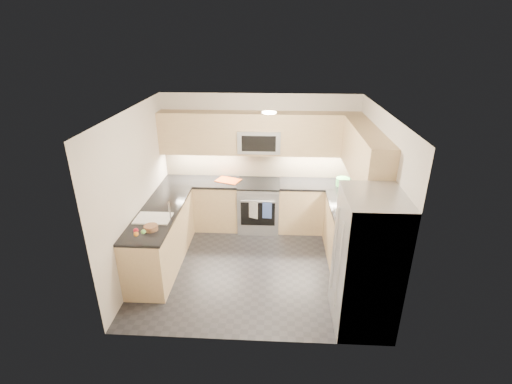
# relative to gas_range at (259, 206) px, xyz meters

# --- Properties ---
(floor) EXTENTS (3.60, 3.20, 0.00)m
(floor) POSITION_rel_gas_range_xyz_m (0.00, -1.28, -0.46)
(floor) COLOR #232328
(floor) RESTS_ON ground
(ceiling) EXTENTS (3.60, 3.20, 0.02)m
(ceiling) POSITION_rel_gas_range_xyz_m (0.00, -1.28, 2.04)
(ceiling) COLOR beige
(ceiling) RESTS_ON wall_back
(wall_back) EXTENTS (3.60, 0.02, 2.50)m
(wall_back) POSITION_rel_gas_range_xyz_m (0.00, 0.32, 0.79)
(wall_back) COLOR beige
(wall_back) RESTS_ON floor
(wall_front) EXTENTS (3.60, 0.02, 2.50)m
(wall_front) POSITION_rel_gas_range_xyz_m (0.00, -2.88, 0.79)
(wall_front) COLOR beige
(wall_front) RESTS_ON floor
(wall_left) EXTENTS (0.02, 3.20, 2.50)m
(wall_left) POSITION_rel_gas_range_xyz_m (-1.80, -1.28, 0.79)
(wall_left) COLOR beige
(wall_left) RESTS_ON floor
(wall_right) EXTENTS (0.02, 3.20, 2.50)m
(wall_right) POSITION_rel_gas_range_xyz_m (1.80, -1.28, 0.79)
(wall_right) COLOR beige
(wall_right) RESTS_ON floor
(base_cab_back_left) EXTENTS (1.42, 0.60, 0.90)m
(base_cab_back_left) POSITION_rel_gas_range_xyz_m (-1.09, 0.02, -0.01)
(base_cab_back_left) COLOR tan
(base_cab_back_left) RESTS_ON floor
(base_cab_back_right) EXTENTS (1.42, 0.60, 0.90)m
(base_cab_back_right) POSITION_rel_gas_range_xyz_m (1.09, 0.02, -0.01)
(base_cab_back_right) COLOR tan
(base_cab_back_right) RESTS_ON floor
(base_cab_right) EXTENTS (0.60, 1.70, 0.90)m
(base_cab_right) POSITION_rel_gas_range_xyz_m (1.50, -1.12, -0.01)
(base_cab_right) COLOR tan
(base_cab_right) RESTS_ON floor
(base_cab_peninsula) EXTENTS (0.60, 2.00, 0.90)m
(base_cab_peninsula) POSITION_rel_gas_range_xyz_m (-1.50, -1.28, -0.01)
(base_cab_peninsula) COLOR tan
(base_cab_peninsula) RESTS_ON floor
(countertop_back_left) EXTENTS (1.42, 0.63, 0.04)m
(countertop_back_left) POSITION_rel_gas_range_xyz_m (-1.09, 0.02, 0.47)
(countertop_back_left) COLOR black
(countertop_back_left) RESTS_ON base_cab_back_left
(countertop_back_right) EXTENTS (1.42, 0.63, 0.04)m
(countertop_back_right) POSITION_rel_gas_range_xyz_m (1.09, 0.02, 0.47)
(countertop_back_right) COLOR black
(countertop_back_right) RESTS_ON base_cab_back_right
(countertop_right) EXTENTS (0.63, 1.70, 0.04)m
(countertop_right) POSITION_rel_gas_range_xyz_m (1.50, -1.12, 0.47)
(countertop_right) COLOR black
(countertop_right) RESTS_ON base_cab_right
(countertop_peninsula) EXTENTS (0.63, 2.00, 0.04)m
(countertop_peninsula) POSITION_rel_gas_range_xyz_m (-1.50, -1.28, 0.47)
(countertop_peninsula) COLOR black
(countertop_peninsula) RESTS_ON base_cab_peninsula
(upper_cab_back) EXTENTS (3.60, 0.35, 0.75)m
(upper_cab_back) POSITION_rel_gas_range_xyz_m (0.00, 0.15, 1.37)
(upper_cab_back) COLOR tan
(upper_cab_back) RESTS_ON wall_back
(upper_cab_right) EXTENTS (0.35, 1.95, 0.75)m
(upper_cab_right) POSITION_rel_gas_range_xyz_m (1.62, -1.00, 1.37)
(upper_cab_right) COLOR tan
(upper_cab_right) RESTS_ON wall_right
(backsplash_back) EXTENTS (3.60, 0.01, 0.51)m
(backsplash_back) POSITION_rel_gas_range_xyz_m (0.00, 0.32, 0.74)
(backsplash_back) COLOR #C7B18F
(backsplash_back) RESTS_ON wall_back
(backsplash_right) EXTENTS (0.01, 2.30, 0.51)m
(backsplash_right) POSITION_rel_gas_range_xyz_m (1.80, -0.82, 0.74)
(backsplash_right) COLOR #C7B18F
(backsplash_right) RESTS_ON wall_right
(gas_range) EXTENTS (0.76, 0.65, 0.91)m
(gas_range) POSITION_rel_gas_range_xyz_m (0.00, 0.00, 0.00)
(gas_range) COLOR #96989D
(gas_range) RESTS_ON floor
(range_cooktop) EXTENTS (0.76, 0.65, 0.03)m
(range_cooktop) POSITION_rel_gas_range_xyz_m (0.00, 0.00, 0.46)
(range_cooktop) COLOR black
(range_cooktop) RESTS_ON gas_range
(oven_door_glass) EXTENTS (0.62, 0.02, 0.45)m
(oven_door_glass) POSITION_rel_gas_range_xyz_m (0.00, -0.33, -0.01)
(oven_door_glass) COLOR black
(oven_door_glass) RESTS_ON gas_range
(oven_handle) EXTENTS (0.60, 0.02, 0.02)m
(oven_handle) POSITION_rel_gas_range_xyz_m (0.00, -0.35, 0.26)
(oven_handle) COLOR #B2B5BA
(oven_handle) RESTS_ON gas_range
(microwave) EXTENTS (0.76, 0.40, 0.40)m
(microwave) POSITION_rel_gas_range_xyz_m (0.00, 0.12, 1.24)
(microwave) COLOR #A4A8AC
(microwave) RESTS_ON upper_cab_back
(microwave_door) EXTENTS (0.60, 0.01, 0.28)m
(microwave_door) POSITION_rel_gas_range_xyz_m (0.00, -0.08, 1.24)
(microwave_door) COLOR black
(microwave_door) RESTS_ON microwave
(refrigerator) EXTENTS (0.70, 0.90, 1.80)m
(refrigerator) POSITION_rel_gas_range_xyz_m (1.45, -2.43, 0.45)
(refrigerator) COLOR #A6A8AE
(refrigerator) RESTS_ON floor
(fridge_handle_left) EXTENTS (0.02, 0.02, 1.20)m
(fridge_handle_left) POSITION_rel_gas_range_xyz_m (1.08, -2.61, 0.49)
(fridge_handle_left) COLOR #B2B5BA
(fridge_handle_left) RESTS_ON refrigerator
(fridge_handle_right) EXTENTS (0.02, 0.02, 1.20)m
(fridge_handle_right) POSITION_rel_gas_range_xyz_m (1.08, -2.25, 0.49)
(fridge_handle_right) COLOR #B2B5BA
(fridge_handle_right) RESTS_ON refrigerator
(sink_basin) EXTENTS (0.52, 0.38, 0.16)m
(sink_basin) POSITION_rel_gas_range_xyz_m (-1.50, -1.53, 0.42)
(sink_basin) COLOR white
(sink_basin) RESTS_ON base_cab_peninsula
(faucet) EXTENTS (0.03, 0.03, 0.28)m
(faucet) POSITION_rel_gas_range_xyz_m (-1.24, -1.53, 0.62)
(faucet) COLOR silver
(faucet) RESTS_ON countertop_peninsula
(utensil_bowl) EXTENTS (0.29, 0.29, 0.14)m
(utensil_bowl) POSITION_rel_gas_range_xyz_m (1.52, -0.06, 0.55)
(utensil_bowl) COLOR #50BC5A
(utensil_bowl) RESTS_ON countertop_back_right
(cutting_board) EXTENTS (0.50, 0.43, 0.01)m
(cutting_board) POSITION_rel_gas_range_xyz_m (-0.58, 0.05, 0.49)
(cutting_board) COLOR #D54B14
(cutting_board) RESTS_ON countertop_back_left
(fruit_basket) EXTENTS (0.24, 0.24, 0.07)m
(fruit_basket) POSITION_rel_gas_range_xyz_m (-1.43, -1.86, 0.52)
(fruit_basket) COLOR #956645
(fruit_basket) RESTS_ON countertop_peninsula
(fruit_apple) EXTENTS (0.07, 0.07, 0.07)m
(fruit_apple) POSITION_rel_gas_range_xyz_m (-1.55, -2.08, 0.60)
(fruit_apple) COLOR #AE1325
(fruit_apple) RESTS_ON fruit_basket
(fruit_pear) EXTENTS (0.06, 0.06, 0.06)m
(fruit_pear) POSITION_rel_gas_range_xyz_m (-1.44, -2.11, 0.60)
(fruit_pear) COLOR #6AC554
(fruit_pear) RESTS_ON fruit_basket
(dish_towel_check) EXTENTS (0.16, 0.08, 0.32)m
(dish_towel_check) POSITION_rel_gas_range_xyz_m (-0.08, -0.37, 0.10)
(dish_towel_check) COLOR silver
(dish_towel_check) RESTS_ON oven_handle
(dish_towel_blue) EXTENTS (0.17, 0.03, 0.31)m
(dish_towel_blue) POSITION_rel_gas_range_xyz_m (0.17, -0.37, 0.10)
(dish_towel_blue) COLOR #374F98
(dish_towel_blue) RESTS_ON oven_handle
(fruit_orange) EXTENTS (0.07, 0.07, 0.07)m
(fruit_orange) POSITION_rel_gas_range_xyz_m (-1.51, -2.17, 0.60)
(fruit_orange) COLOR #CA7116
(fruit_orange) RESTS_ON fruit_basket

